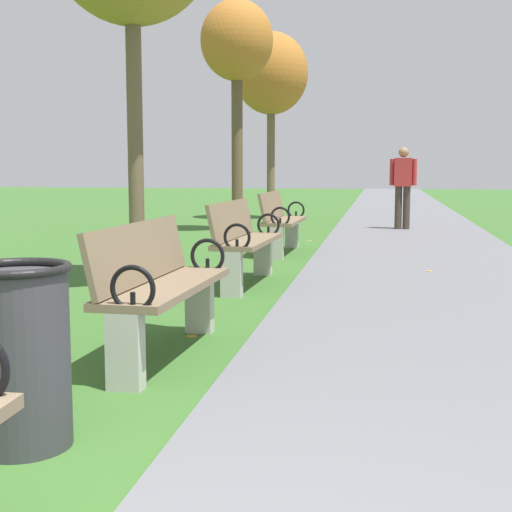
# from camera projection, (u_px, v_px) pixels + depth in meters

# --- Properties ---
(paved_walkway) EXTENTS (2.95, 44.00, 0.02)m
(paved_walkway) POSITION_uv_depth(u_px,v_px,m) (402.00, 215.00, 19.07)
(paved_walkway) COLOR slate
(paved_walkway) RESTS_ON ground
(park_bench_2) EXTENTS (0.54, 1.62, 0.90)m
(park_bench_2) POSITION_uv_depth(u_px,v_px,m) (160.00, 285.00, 4.83)
(park_bench_2) COLOR #7A664C
(park_bench_2) RESTS_ON ground
(park_bench_3) EXTENTS (0.54, 1.62, 0.90)m
(park_bench_3) POSITION_uv_depth(u_px,v_px,m) (244.00, 240.00, 7.77)
(park_bench_3) COLOR #7A664C
(park_bench_3) RESTS_ON ground
(park_bench_4) EXTENTS (0.51, 1.61, 0.90)m
(park_bench_4) POSITION_uv_depth(u_px,v_px,m) (281.00, 220.00, 10.62)
(park_bench_4) COLOR #7A664C
(park_bench_4) RESTS_ON ground
(tree_4) EXTENTS (1.38, 1.38, 4.38)m
(tree_4) POSITION_uv_depth(u_px,v_px,m) (237.00, 46.00, 13.75)
(tree_4) COLOR brown
(tree_4) RESTS_ON ground
(tree_5) EXTENTS (1.74, 1.74, 4.39)m
(tree_5) POSITION_uv_depth(u_px,v_px,m) (271.00, 75.00, 17.10)
(tree_5) COLOR brown
(tree_5) RESTS_ON ground
(pedestrian_walking) EXTENTS (0.53, 0.25, 1.62)m
(pedestrian_walking) POSITION_uv_depth(u_px,v_px,m) (403.00, 183.00, 14.46)
(pedestrian_walking) COLOR #3D3328
(pedestrian_walking) RESTS_ON paved_walkway
(trash_bin) EXTENTS (0.48, 0.48, 0.84)m
(trash_bin) POSITION_uv_depth(u_px,v_px,m) (21.00, 355.00, 3.28)
(trash_bin) COLOR #38383D
(trash_bin) RESTS_ON ground
(scattered_leaves) EXTENTS (4.38, 12.18, 0.02)m
(scattered_leaves) POSITION_uv_depth(u_px,v_px,m) (299.00, 310.00, 6.43)
(scattered_leaves) COLOR #AD6B23
(scattered_leaves) RESTS_ON ground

